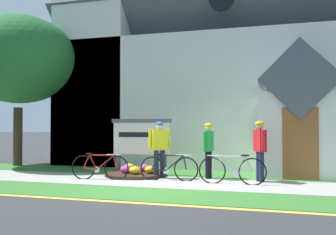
# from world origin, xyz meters

# --- Properties ---
(ground) EXTENTS (140.00, 140.00, 0.00)m
(ground) POSITION_xyz_m (0.00, 4.00, 0.00)
(ground) COLOR #333335
(sidewalk_slab) EXTENTS (32.00, 2.09, 0.01)m
(sidewalk_slab) POSITION_xyz_m (1.31, 1.29, 0.01)
(sidewalk_slab) COLOR #A8A59E
(sidewalk_slab) RESTS_ON ground
(grass_verge) EXTENTS (32.00, 1.67, 0.01)m
(grass_verge) POSITION_xyz_m (1.31, -0.59, 0.00)
(grass_verge) COLOR #38722D
(grass_verge) RESTS_ON ground
(church_lawn) EXTENTS (24.00, 1.96, 0.01)m
(church_lawn) POSITION_xyz_m (1.31, 3.31, 0.00)
(church_lawn) COLOR #38722D
(church_lawn) RESTS_ON ground
(curb_paint_stripe) EXTENTS (28.00, 0.16, 0.01)m
(curb_paint_stripe) POSITION_xyz_m (1.31, -1.57, 0.00)
(curb_paint_stripe) COLOR yellow
(curb_paint_stripe) RESTS_ON ground
(church_building) EXTENTS (14.22, 10.44, 12.70)m
(church_building) POSITION_xyz_m (0.84, 8.30, 4.59)
(church_building) COLOR silver
(church_building) RESTS_ON ground
(church_sign) EXTENTS (2.05, 0.19, 1.80)m
(church_sign) POSITION_xyz_m (-1.12, 2.69, 1.17)
(church_sign) COLOR #474C56
(church_sign) RESTS_ON ground
(flower_bed) EXTENTS (1.92, 1.92, 0.34)m
(flower_bed) POSITION_xyz_m (-1.12, 2.25, 0.10)
(flower_bed) COLOR #382319
(flower_bed) RESTS_ON ground
(bicycle_silver) EXTENTS (1.71, 0.29, 0.79)m
(bicycle_silver) POSITION_xyz_m (-1.87, 1.22, 0.37)
(bicycle_silver) COLOR black
(bicycle_silver) RESTS_ON ground
(bicycle_green) EXTENTS (1.69, 0.19, 0.81)m
(bicycle_green) POSITION_xyz_m (0.14, 1.56, 0.36)
(bicycle_green) COLOR black
(bicycle_green) RESTS_ON ground
(bicycle_black) EXTENTS (1.82, 0.08, 0.83)m
(bicycle_black) POSITION_xyz_m (1.96, 1.39, 0.38)
(bicycle_black) COLOR black
(bicycle_black) RESTS_ON ground
(cyclist_in_white_jersey) EXTENTS (0.39, 0.74, 1.71)m
(cyclist_in_white_jersey) POSITION_xyz_m (2.66, 2.06, 1.01)
(cyclist_in_white_jersey) COLOR #191E38
(cyclist_in_white_jersey) RESTS_ON ground
(cyclist_in_red_jersey) EXTENTS (0.29, 0.73, 1.66)m
(cyclist_in_red_jersey) POSITION_xyz_m (1.17, 2.28, 0.97)
(cyclist_in_red_jersey) COLOR black
(cyclist_in_red_jersey) RESTS_ON ground
(cyclist_in_blue_jersey) EXTENTS (0.59, 0.48, 1.70)m
(cyclist_in_blue_jersey) POSITION_xyz_m (-0.27, 1.97, 1.00)
(cyclist_in_blue_jersey) COLOR #191E38
(cyclist_in_blue_jersey) RESTS_ON ground
(yard_deciduous_tree) EXTENTS (4.65, 4.65, 5.98)m
(yard_deciduous_tree) POSITION_xyz_m (-6.76, 3.88, 4.22)
(yard_deciduous_tree) COLOR #3D2D1E
(yard_deciduous_tree) RESTS_ON ground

